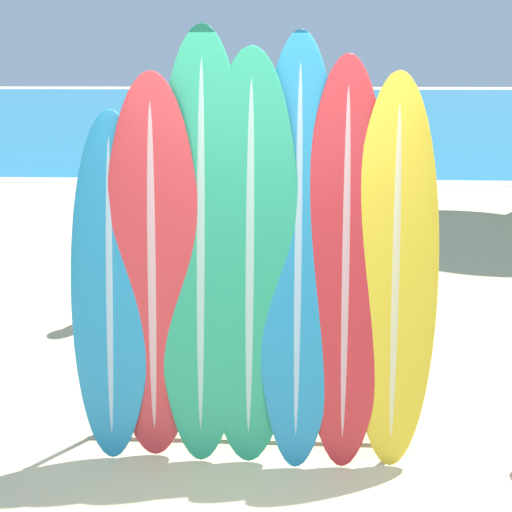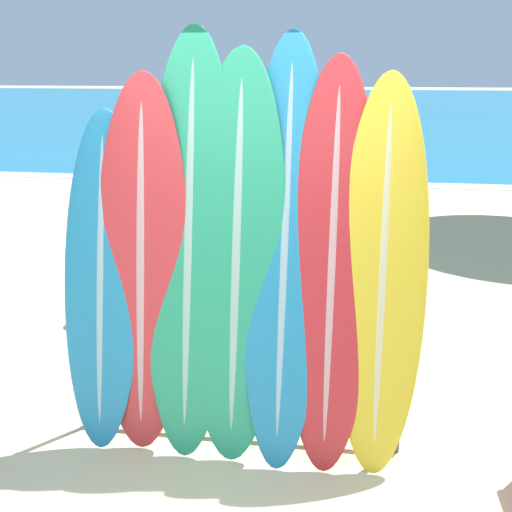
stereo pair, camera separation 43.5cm
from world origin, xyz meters
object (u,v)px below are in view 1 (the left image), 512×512
surfboard_slot_0 (111,287)px  surfboard_slot_5 (345,263)px  surfboard_slot_1 (153,270)px  person_near_water (123,229)px  surfboard_slot_4 (298,250)px  person_mid_beach (129,162)px  surfboard_slot_3 (250,258)px  surfboard_rack (251,366)px  surfboard_slot_2 (201,247)px  person_far_left (334,208)px  surfboard_slot_6 (395,272)px

surfboard_slot_0 → surfboard_slot_5: surfboard_slot_5 is taller
surfboard_slot_1 → person_near_water: (-0.74, 2.09, -0.31)m
surfboard_slot_0 → person_near_water: bearing=103.0°
surfboard_slot_4 → person_mid_beach: size_ratio=1.59×
surfboard_slot_3 → person_near_water: size_ratio=1.59×
surfboard_slot_4 → person_near_water: size_ratio=1.65×
surfboard_slot_1 → surfboard_slot_5: (1.15, 0.03, 0.05)m
surfboard_rack → surfboard_slot_0: bearing=-178.9°
surfboard_rack → surfboard_slot_0: (-0.84, -0.02, 0.52)m
surfboard_rack → surfboard_slot_0: 0.99m
surfboard_slot_5 → surfboard_slot_1: bearing=-178.6°
surfboard_slot_2 → surfboard_slot_4: surfboard_slot_2 is taller
surfboard_rack → surfboard_slot_1: bearing=179.7°
surfboard_slot_3 → person_far_left: bearing=75.8°
surfboard_slot_1 → surfboard_slot_4: size_ratio=0.91×
surfboard_rack → surfboard_slot_4: (0.28, 0.06, 0.75)m
surfboard_slot_0 → surfboard_slot_3: bearing=3.4°
surfboard_slot_2 → surfboard_slot_4: size_ratio=1.01×
surfboard_rack → surfboard_slot_4: bearing=11.6°
surfboard_slot_2 → person_mid_beach: size_ratio=1.61×
person_mid_beach → person_far_left: size_ratio=1.01×
person_near_water → person_mid_beach: 4.20m
surfboard_slot_0 → person_far_left: (1.59, 3.02, -0.18)m
surfboard_slot_2 → surfboard_slot_4: 0.58m
person_far_left → surfboard_slot_1: bearing=85.1°
surfboard_slot_1 → surfboard_slot_3: size_ratio=0.94×
surfboard_slot_5 → person_mid_beach: bearing=114.8°
person_mid_beach → person_far_left: 4.40m
surfboard_slot_3 → surfboard_slot_6: surfboard_slot_3 is taller
surfboard_slot_0 → person_mid_beach: surfboard_slot_0 is taller
surfboard_slot_1 → person_far_left: size_ratio=1.45×
surfboard_slot_5 → surfboard_slot_2: bearing=179.3°
surfboard_slot_0 → person_far_left: 3.41m
surfboard_slot_5 → person_mid_beach: surfboard_slot_5 is taller
surfboard_slot_1 → surfboard_slot_6: surfboard_slot_6 is taller
surfboard_slot_5 → person_far_left: (0.19, 2.97, -0.33)m
surfboard_slot_2 → surfboard_slot_4: bearing=1.5°
surfboard_rack → person_mid_beach: (-2.28, 6.19, 0.35)m
person_near_water → person_far_left: person_far_left is taller
surfboard_slot_1 → surfboard_slot_4: 0.88m
surfboard_rack → surfboard_slot_0: size_ratio=0.99×
surfboard_slot_5 → surfboard_slot_3: bearing=179.8°
surfboard_slot_6 → person_near_water: surfboard_slot_6 is taller
surfboard_slot_0 → person_mid_beach: size_ratio=1.31×
person_mid_beach → surfboard_rack: bearing=-142.1°
surfboard_slot_0 → surfboard_slot_1: surfboard_slot_1 is taller
surfboard_slot_1 → surfboard_slot_5: bearing=1.4°
surfboard_rack → person_near_water: size_ratio=1.34×
surfboard_slot_4 → surfboard_slot_6: surfboard_slot_4 is taller
surfboard_slot_0 → surfboard_slot_2: size_ratio=0.81×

